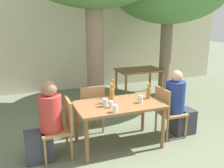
# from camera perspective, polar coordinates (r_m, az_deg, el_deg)

# --- Properties ---
(ground_plane) EXTENTS (30.00, 30.00, 0.00)m
(ground_plane) POSITION_cam_1_polar(r_m,az_deg,el_deg) (4.30, 1.47, -13.70)
(ground_plane) COLOR #667056
(cafe_building_wall) EXTENTS (10.00, 0.08, 2.80)m
(cafe_building_wall) POSITION_cam_1_polar(r_m,az_deg,el_deg) (7.33, -9.57, 9.57)
(cafe_building_wall) COLOR beige
(cafe_building_wall) RESTS_ON ground_plane
(dining_table_front) EXTENTS (1.38, 0.81, 0.73)m
(dining_table_front) POSITION_cam_1_polar(r_m,az_deg,el_deg) (4.03, 1.53, -5.65)
(dining_table_front) COLOR brown
(dining_table_front) RESTS_ON ground_plane
(dining_table_back) EXTENTS (1.17, 0.77, 0.73)m
(dining_table_back) POSITION_cam_1_polar(r_m,az_deg,el_deg) (6.71, 6.21, 2.55)
(dining_table_back) COLOR brown
(dining_table_back) RESTS_ON ground_plane
(patio_chair_0) EXTENTS (0.44, 0.44, 0.90)m
(patio_chair_0) POSITION_cam_1_polar(r_m,az_deg,el_deg) (3.85, -11.46, -9.16)
(patio_chair_0) COLOR #A87A4C
(patio_chair_0) RESTS_ON ground_plane
(patio_chair_1) EXTENTS (0.44, 0.44, 0.90)m
(patio_chair_1) POSITION_cam_1_polar(r_m,az_deg,el_deg) (4.49, 12.53, -5.67)
(patio_chair_1) COLOR #A87A4C
(patio_chair_1) RESTS_ON ground_plane
(patio_chair_2) EXTENTS (0.44, 0.44, 0.90)m
(patio_chair_2) POSITION_cam_1_polar(r_m,az_deg,el_deg) (4.56, -4.78, -5.04)
(patio_chair_2) COLOR #A87A4C
(patio_chair_2) RESTS_ON ground_plane
(person_seated_0) EXTENTS (0.56, 0.33, 1.20)m
(person_seated_0) POSITION_cam_1_polar(r_m,az_deg,el_deg) (3.82, -14.99, -9.10)
(person_seated_0) COLOR #383842
(person_seated_0) RESTS_ON ground_plane
(person_seated_1) EXTENTS (0.57, 0.34, 1.19)m
(person_seated_1) POSITION_cam_1_polar(r_m,az_deg,el_deg) (4.61, 14.99, -4.95)
(person_seated_1) COLOR #383842
(person_seated_1) RESTS_ON ground_plane
(amber_bottle_0) EXTENTS (0.07, 0.07, 0.32)m
(amber_bottle_0) POSITION_cam_1_polar(r_m,az_deg,el_deg) (4.27, 0.12, -1.49)
(amber_bottle_0) COLOR #9E661E
(amber_bottle_0) RESTS_ON dining_table_front
(amber_bottle_1) EXTENTS (0.07, 0.07, 0.26)m
(amber_bottle_1) POSITION_cam_1_polar(r_m,az_deg,el_deg) (4.27, 8.32, -1.96)
(amber_bottle_1) COLOR #9E661E
(amber_bottle_1) RESTS_ON dining_table_front
(amber_bottle_2) EXTENTS (0.08, 0.08, 0.32)m
(amber_bottle_2) POSITION_cam_1_polar(r_m,az_deg,el_deg) (4.01, -0.12, -2.57)
(amber_bottle_2) COLOR #9E661E
(amber_bottle_2) RESTS_ON dining_table_front
(drinking_glass_0) EXTENTS (0.08, 0.08, 0.11)m
(drinking_glass_0) POSITION_cam_1_polar(r_m,az_deg,el_deg) (3.64, 0.68, -5.63)
(drinking_glass_0) COLOR silver
(drinking_glass_0) RESTS_ON dining_table_front
(drinking_glass_1) EXTENTS (0.06, 0.06, 0.11)m
(drinking_glass_1) POSITION_cam_1_polar(r_m,az_deg,el_deg) (3.82, -0.21, -4.63)
(drinking_glass_1) COLOR white
(drinking_glass_1) RESTS_ON dining_table_front
(drinking_glass_2) EXTENTS (0.07, 0.07, 0.12)m
(drinking_glass_2) POSITION_cam_1_polar(r_m,az_deg,el_deg) (4.05, 6.61, -3.45)
(drinking_glass_2) COLOR silver
(drinking_glass_2) RESTS_ON dining_table_front
(drinking_glass_3) EXTENTS (0.08, 0.08, 0.13)m
(drinking_glass_3) POSITION_cam_1_polar(r_m,az_deg,el_deg) (3.86, -1.60, -4.26)
(drinking_glass_3) COLOR silver
(drinking_glass_3) RESTS_ON dining_table_front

